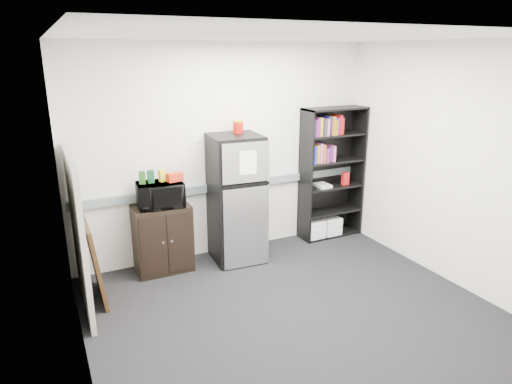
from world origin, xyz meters
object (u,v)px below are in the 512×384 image
cubicle_partition (78,233)px  refrigerator (236,199)px  bookshelf (330,171)px  cabinet (163,238)px  microwave (160,195)px

cubicle_partition → refrigerator: bearing=10.2°
bookshelf → cubicle_partition: bookshelf is taller
cubicle_partition → bookshelf: bearing=8.1°
cubicle_partition → refrigerator: 1.93m
cabinet → microwave: bearing=-90.0°
cubicle_partition → microwave: cubicle_partition is taller
bookshelf → cubicle_partition: 3.45m
cabinet → refrigerator: refrigerator is taller
bookshelf → cubicle_partition: (-3.41, -0.49, -0.16)m
microwave → refrigerator: 0.95m
bookshelf → cabinet: 2.51m
microwave → cabinet: bearing=94.5°
bookshelf → cubicle_partition: size_ratio=1.14×
cabinet → refrigerator: (0.94, -0.08, 0.39)m
cabinet → refrigerator: bearing=-4.9°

